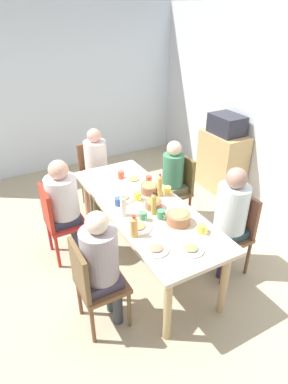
{
  "coord_description": "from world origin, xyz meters",
  "views": [
    {
      "loc": [
        2.49,
        -1.36,
        2.54
      ],
      "look_at": [
        0.0,
        0.0,
        0.9
      ],
      "focal_mm": 30.52,
      "sensor_mm": 36.0,
      "label": 1
    }
  ],
  "objects": [
    {
      "name": "person_3",
      "position": [
        -0.53,
        -0.69,
        0.72
      ],
      "size": [
        0.34,
        0.34,
        1.19
      ],
      "color": "#373B42",
      "rests_on": "ground_plane"
    },
    {
      "name": "chair_1",
      "position": [
        0.53,
        -0.78,
        0.51
      ],
      "size": [
        0.4,
        0.4,
        0.9
      ],
      "color": "brown",
      "rests_on": "ground_plane"
    },
    {
      "name": "person_4",
      "position": [
        -1.35,
        0.0,
        0.69
      ],
      "size": [
        0.3,
        0.3,
        1.16
      ],
      "color": "#535639",
      "rests_on": "ground_plane"
    },
    {
      "name": "chair_3",
      "position": [
        -0.53,
        -0.78,
        0.51
      ],
      "size": [
        0.4,
        0.4,
        0.9
      ],
      "color": "#AE2924",
      "rests_on": "ground_plane"
    },
    {
      "name": "cup_0",
      "position": [
        0.3,
        0.03,
        0.8
      ],
      "size": [
        0.11,
        0.08,
        0.09
      ],
      "color": "#418B60",
      "rests_on": "dining_table"
    },
    {
      "name": "cup_2",
      "position": [
        -0.12,
        -0.23,
        0.79
      ],
      "size": [
        0.11,
        0.08,
        0.08
      ],
      "color": "#3255A0",
      "rests_on": "dining_table"
    },
    {
      "name": "bottle_0",
      "position": [
        0.2,
        -0.0,
        0.87
      ],
      "size": [
        0.05,
        0.05,
        0.25
      ],
      "color": "gold",
      "rests_on": "dining_table"
    },
    {
      "name": "chair_4",
      "position": [
        -1.44,
        0.0,
        0.51
      ],
      "size": [
        0.4,
        0.4,
        0.9
      ],
      "color": "brown",
      "rests_on": "ground_plane"
    },
    {
      "name": "bottle_1",
      "position": [
        -0.08,
        0.23,
        0.88
      ],
      "size": [
        0.06,
        0.06,
        0.26
      ],
      "color": "tan",
      "rests_on": "dining_table"
    },
    {
      "name": "ground_plane",
      "position": [
        0.0,
        0.0,
        0.0
      ],
      "size": [
        6.98,
        6.98,
        0.0
      ],
      "primitive_type": "plane",
      "color": "tan"
    },
    {
      "name": "microwave",
      "position": [
        -0.94,
        1.87,
        1.04
      ],
      "size": [
        0.48,
        0.36,
        0.28
      ],
      "primitive_type": "cube",
      "color": "#272731",
      "rests_on": "side_cabinet"
    },
    {
      "name": "bottle_2",
      "position": [
        0.41,
        -0.33,
        0.85
      ],
      "size": [
        0.07,
        0.07,
        0.21
      ],
      "color": "#CC8F45",
      "rests_on": "dining_table"
    },
    {
      "name": "bowl_2",
      "position": [
        -0.19,
        0.17,
        0.81
      ],
      "size": [
        0.19,
        0.19,
        0.11
      ],
      "color": "#935F46",
      "rests_on": "dining_table"
    },
    {
      "name": "cup_1",
      "position": [
        0.24,
        -0.14,
        0.8
      ],
      "size": [
        0.11,
        0.08,
        0.09
      ],
      "color": "#4F875E",
      "rests_on": "dining_table"
    },
    {
      "name": "plate_4",
      "position": [
        0.82,
        0.0,
        0.77
      ],
      "size": [
        0.22,
        0.22,
        0.04
      ],
      "color": "white",
      "rests_on": "dining_table"
    },
    {
      "name": "person_2",
      "position": [
        -0.53,
        0.69,
        0.67
      ],
      "size": [
        0.3,
        0.3,
        1.14
      ],
      "color": "brown",
      "rests_on": "ground_plane"
    },
    {
      "name": "cup_3",
      "position": [
        -0.09,
        0.33,
        0.79
      ],
      "size": [
        0.12,
        0.09,
        0.07
      ],
      "color": "#EDC750",
      "rests_on": "dining_table"
    },
    {
      "name": "plate_1",
      "position": [
        0.33,
        -0.24,
        0.77
      ],
      "size": [
        0.26,
        0.26,
        0.04
      ],
      "color": "white",
      "rests_on": "dining_table"
    },
    {
      "name": "chair_2",
      "position": [
        -0.53,
        0.78,
        0.51
      ],
      "size": [
        0.4,
        0.4,
        0.9
      ],
      "color": "brown",
      "rests_on": "ground_plane"
    },
    {
      "name": "person_1",
      "position": [
        0.53,
        -0.69,
        0.71
      ],
      "size": [
        0.31,
        0.31,
        1.19
      ],
      "color": "#364646",
      "rests_on": "ground_plane"
    },
    {
      "name": "cup_7",
      "position": [
        0.66,
        0.24,
        0.79
      ],
      "size": [
        0.12,
        0.08,
        0.07
      ],
      "color": "#DFCF4B",
      "rests_on": "dining_table"
    },
    {
      "name": "bowl_1",
      "position": [
        0.44,
        0.13,
        0.81
      ],
      "size": [
        0.22,
        0.22,
        0.12
      ],
      "color": "#9D6444",
      "rests_on": "dining_table"
    },
    {
      "name": "chair_0",
      "position": [
        0.53,
        0.78,
        0.51
      ],
      "size": [
        0.4,
        0.4,
        0.9
      ],
      "color": "brown",
      "rests_on": "ground_plane"
    },
    {
      "name": "wall_left",
      "position": [
        -2.97,
        0.0,
        1.3
      ],
      "size": [
        0.12,
        4.47,
        2.6
      ],
      "primitive_type": "cube",
      "color": "silver",
      "rests_on": "ground_plane"
    },
    {
      "name": "cup_5",
      "position": [
        -0.38,
        0.27,
        0.8
      ],
      "size": [
        0.11,
        0.07,
        0.09
      ],
      "color": "#CF5137",
      "rests_on": "dining_table"
    },
    {
      "name": "plate_0",
      "position": [
        0.68,
        -0.26,
        0.77
      ],
      "size": [
        0.22,
        0.22,
        0.04
      ],
      "color": "silver",
      "rests_on": "dining_table"
    },
    {
      "name": "bottle_3",
      "position": [
        0.08,
        -0.27,
        0.87
      ],
      "size": [
        0.06,
        0.06,
        0.24
      ],
      "color": "silver",
      "rests_on": "dining_table"
    },
    {
      "name": "side_cabinet",
      "position": [
        -0.94,
        1.87,
        0.45
      ],
      "size": [
        0.7,
        0.44,
        0.9
      ],
      "primitive_type": "cube",
      "color": "tan",
      "rests_on": "ground_plane"
    },
    {
      "name": "cup_6",
      "position": [
        -0.12,
        -0.01,
        0.8
      ],
      "size": [
        0.11,
        0.08,
        0.08
      ],
      "color": "yellow",
      "rests_on": "dining_table"
    },
    {
      "name": "dining_table",
      "position": [
        0.0,
        0.0,
        0.67
      ],
      "size": [
        2.12,
        0.8,
        0.75
      ],
      "color": "beige",
      "rests_on": "ground_plane"
    },
    {
      "name": "cup_4",
      "position": [
        -0.65,
        0.04,
        0.8
      ],
      "size": [
        0.11,
        0.07,
        0.09
      ],
      "color": "#D5563C",
      "rests_on": "dining_table"
    },
    {
      "name": "plate_3",
      "position": [
        -0.2,
        -0.14,
        0.77
      ],
      "size": [
        0.23,
        0.23,
        0.04
      ],
      "color": "beige",
      "rests_on": "dining_table"
    },
    {
      "name": "plate_2",
      "position": [
        -0.52,
        0.15,
        0.77
      ],
      "size": [
        0.24,
        0.24,
        0.04
      ],
      "color": "white",
      "rests_on": "dining_table"
    },
    {
      "name": "person_0",
      "position": [
        0.53,
        0.69,
        0.74
      ],
      "size": [
        0.32,
        0.32,
        1.23
      ],
      "color": "#2C2A4B",
      "rests_on": "ground_plane"
    },
    {
      "name": "bowl_0",
      "position": [
        0.09,
        0.06,
        0.8
      ],
      "size": [
        0.17,
        0.17,
        0.1
      ],
      "color": "#915E42",
      "rests_on": "dining_table"
    }
  ]
}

